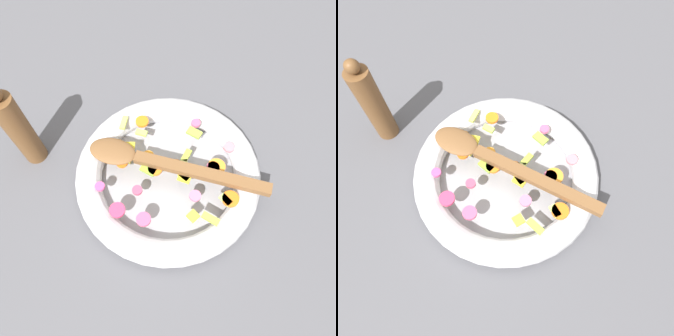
{
  "view_description": "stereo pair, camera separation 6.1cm",
  "coord_description": "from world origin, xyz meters",
  "views": [
    {
      "loc": [
        -0.04,
        -0.28,
        0.6
      ],
      "look_at": [
        0.0,
        0.0,
        0.05
      ],
      "focal_mm": 35.0,
      "sensor_mm": 36.0,
      "label": 1
    },
    {
      "loc": [
        0.02,
        -0.28,
        0.6
      ],
      "look_at": [
        0.0,
        0.0,
        0.05
      ],
      "focal_mm": 35.0,
      "sensor_mm": 36.0,
      "label": 2
    }
  ],
  "objects": [
    {
      "name": "chopped_vegetables",
      "position": [
        -0.0,
        -0.0,
        0.05
      ],
      "size": [
        0.28,
        0.25,
        0.01
      ],
      "color": "orange",
      "rests_on": "skillet"
    },
    {
      "name": "ground_plane",
      "position": [
        0.0,
        0.0,
        0.0
      ],
      "size": [
        4.0,
        4.0,
        0.0
      ],
      "primitive_type": "plane",
      "color": "#4C4C51"
    },
    {
      "name": "wooden_spoon",
      "position": [
        -0.02,
        0.01,
        0.06
      ],
      "size": [
        0.33,
        0.18,
        0.01
      ],
      "color": "brown",
      "rests_on": "chopped_vegetables"
    },
    {
      "name": "skillet",
      "position": [
        0.0,
        0.0,
        0.02
      ],
      "size": [
        0.36,
        0.36,
        0.05
      ],
      "color": "gray",
      "rests_on": "ground_plane"
    },
    {
      "name": "pepper_mill",
      "position": [
        -0.26,
        0.1,
        0.09
      ],
      "size": [
        0.04,
        0.04,
        0.21
      ],
      "color": "brown",
      "rests_on": "ground_plane"
    }
  ]
}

